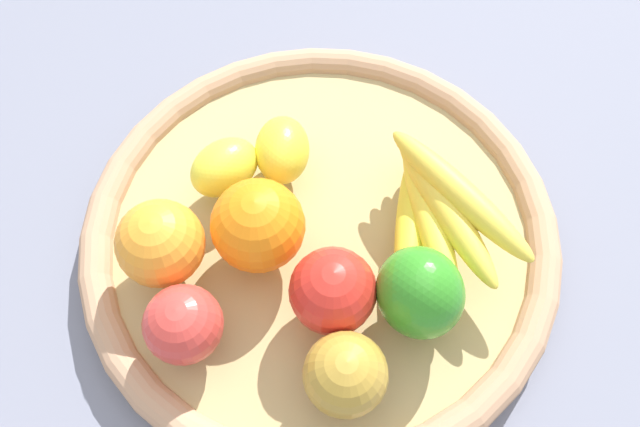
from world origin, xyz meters
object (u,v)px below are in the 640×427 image
apple_0 (183,324)px  orange_0 (161,243)px  apple_1 (345,374)px  lemon_1 (225,167)px  banana_bunch (436,211)px  bell_pepper (420,293)px  orange_1 (258,226)px  apple_2 (333,291)px  lemon_0 (282,150)px

apple_0 → orange_0: bearing=51.2°
apple_1 → lemon_1: apple_1 is taller
banana_bunch → lemon_1: banana_bunch is taller
apple_0 → banana_bunch: bearing=-32.6°
bell_pepper → orange_0: bell_pepper is taller
orange_1 → apple_2: size_ratio=1.12×
apple_0 → lemon_0: 0.19m
bell_pepper → banana_bunch: bearing=-50.6°
apple_0 → lemon_0: (0.19, 0.03, -0.01)m
apple_0 → lemon_0: apple_0 is taller
banana_bunch → apple_1: 0.17m
bell_pepper → banana_bunch: bell_pepper is taller
bell_pepper → orange_1: (-0.02, 0.15, -0.00)m
apple_1 → lemon_0: bearing=45.5°
banana_bunch → apple_1: size_ratio=2.50×
apple_1 → lemon_1: bearing=60.1°
apple_1 → lemon_1: size_ratio=0.98×
lemon_0 → lemon_1: bearing=141.0°
banana_bunch → orange_0: 0.24m
orange_1 → orange_0: (-0.06, 0.06, -0.00)m
lemon_1 → orange_1: bearing=-121.7°
apple_1 → orange_0: bearing=85.7°
orange_1 → apple_1: 0.15m
apple_2 → lemon_0: bearing=48.5°
orange_1 → orange_0: orange_1 is taller
banana_bunch → orange_0: orange_0 is taller
bell_pepper → apple_1: 0.09m
orange_1 → orange_0: size_ratio=1.08×
apple_0 → lemon_0: size_ratio=0.94×
bell_pepper → orange_1: bell_pepper is taller
lemon_0 → apple_2: 0.16m
apple_0 → lemon_1: apple_0 is taller
apple_0 → apple_1: bearing=-76.3°
apple_1 → orange_0: size_ratio=0.88×
lemon_1 → orange_0: orange_0 is taller
bell_pepper → lemon_1: size_ratio=1.27×
apple_0 → lemon_1: 0.16m
lemon_0 → banana_bunch: 0.16m
apple_0 → lemon_1: (0.14, 0.06, -0.01)m
lemon_0 → orange_1: (-0.09, -0.03, 0.02)m
bell_pepper → banana_bunch: (0.08, 0.02, -0.01)m
orange_1 → apple_1: orange_1 is taller
banana_bunch → apple_2: apple_2 is taller
bell_pepper → orange_1: size_ratio=1.05×
lemon_0 → apple_0: bearing=-171.9°
bell_pepper → orange_0: 0.22m
bell_pepper → lemon_1: bearing=16.4°
lemon_0 → orange_0: (-0.14, 0.03, 0.01)m
apple_2 → bell_pepper: bearing=-62.5°
lemon_1 → apple_2: apple_2 is taller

